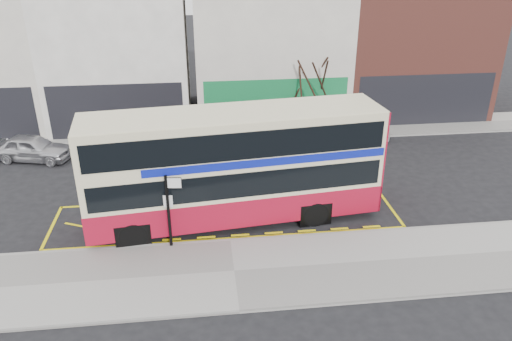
{
  "coord_description": "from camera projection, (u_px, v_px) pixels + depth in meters",
  "views": [
    {
      "loc": [
        -0.9,
        -16.26,
        10.54
      ],
      "look_at": [
        1.26,
        2.0,
        1.86
      ],
      "focal_mm": 35.0,
      "sensor_mm": 36.0,
      "label": 1
    }
  ],
  "objects": [
    {
      "name": "terrace_green_shop",
      "position": [
        267.0,
        33.0,
        30.86
      ],
      "size": [
        9.0,
        8.01,
        11.3
      ],
      "color": "beige",
      "rests_on": "ground"
    },
    {
      "name": "kerb",
      "position": [
        230.0,
        241.0,
        18.82
      ],
      "size": [
        40.0,
        0.15,
        0.15
      ],
      "primitive_type": "cube",
      "color": "gray",
      "rests_on": "ground"
    },
    {
      "name": "road_markings",
      "position": [
        227.0,
        216.0,
        20.63
      ],
      "size": [
        14.0,
        3.4,
        0.01
      ],
      "primitive_type": null,
      "color": "yellow",
      "rests_on": "ground"
    },
    {
      "name": "far_pavement",
      "position": [
        216.0,
        134.0,
        29.04
      ],
      "size": [
        50.0,
        3.0,
        0.15
      ],
      "primitive_type": "cube",
      "color": "gray",
      "rests_on": "ground"
    },
    {
      "name": "ground",
      "position": [
        230.0,
        238.0,
        19.19
      ],
      "size": [
        120.0,
        120.0,
        0.0
      ],
      "primitive_type": "plane",
      "color": "black",
      "rests_on": "ground"
    },
    {
      "name": "terrace_right",
      "position": [
        406.0,
        38.0,
        32.02
      ],
      "size": [
        9.0,
        8.01,
        10.3
      ],
      "color": "brown",
      "rests_on": "ground"
    },
    {
      "name": "car_grey",
      "position": [
        249.0,
        131.0,
        27.58
      ],
      "size": [
        4.57,
        2.18,
        1.45
      ],
      "primitive_type": "imported",
      "rotation": [
        0.0,
        0.0,
        1.72
      ],
      "color": "#46474F",
      "rests_on": "ground"
    },
    {
      "name": "bus_stop_post",
      "position": [
        170.0,
        204.0,
        17.74
      ],
      "size": [
        0.71,
        0.16,
        2.86
      ],
      "rotation": [
        0.0,
        0.0,
        -0.1
      ],
      "color": "black",
      "rests_on": "pavement"
    },
    {
      "name": "car_silver",
      "position": [
        32.0,
        148.0,
        25.55
      ],
      "size": [
        4.2,
        2.47,
        1.34
      ],
      "primitive_type": "imported",
      "rotation": [
        0.0,
        0.0,
        1.33
      ],
      "color": "silver",
      "rests_on": "ground"
    },
    {
      "name": "street_tree_right",
      "position": [
        313.0,
        69.0,
        27.68
      ],
      "size": [
        2.61,
        2.61,
        5.64
      ],
      "color": "black",
      "rests_on": "ground"
    },
    {
      "name": "double_decker_bus",
      "position": [
        235.0,
        165.0,
        19.45
      ],
      "size": [
        11.7,
        3.86,
        4.59
      ],
      "rotation": [
        0.0,
        0.0,
        0.11
      ],
      "color": "beige",
      "rests_on": "ground"
    },
    {
      "name": "terrace_left",
      "position": [
        118.0,
        32.0,
        29.79
      ],
      "size": [
        8.0,
        8.01,
        11.8
      ],
      "color": "white",
      "rests_on": "ground"
    },
    {
      "name": "pavement",
      "position": [
        234.0,
        272.0,
        17.1
      ],
      "size": [
        40.0,
        4.0,
        0.15
      ],
      "primitive_type": "cube",
      "color": "gray",
      "rests_on": "ground"
    },
    {
      "name": "car_white",
      "position": [
        353.0,
        129.0,
        28.24
      ],
      "size": [
        4.34,
        2.01,
        1.23
      ],
      "primitive_type": "imported",
      "rotation": [
        0.0,
        0.0,
        1.5
      ],
      "color": "white",
      "rests_on": "ground"
    }
  ]
}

